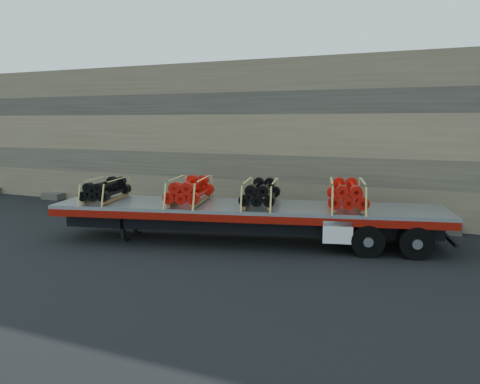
{
  "coord_description": "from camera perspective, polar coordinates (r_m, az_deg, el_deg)",
  "views": [
    {
      "loc": [
        6.8,
        -14.63,
        4.3
      ],
      "look_at": [
        -0.15,
        1.23,
        1.67
      ],
      "focal_mm": 35.0,
      "sensor_mm": 36.0,
      "label": 1
    }
  ],
  "objects": [
    {
      "name": "bundle_midfront",
      "position": [
        16.93,
        -6.11,
        0.11
      ],
      "size": [
        1.79,
        2.68,
        0.87
      ],
      "primitive_type": null,
      "rotation": [
        0.0,
        0.0,
        0.25
      ],
      "color": "red",
      "rests_on": "trailer"
    },
    {
      "name": "trailer",
      "position": [
        16.7,
        0.75,
        -3.86
      ],
      "size": [
        13.91,
        5.88,
        1.37
      ],
      "primitive_type": null,
      "rotation": [
        0.0,
        0.0,
        0.25
      ],
      "color": "#ABADB2",
      "rests_on": "ground"
    },
    {
      "name": "bundle_midrear",
      "position": [
        16.43,
        2.55,
        -0.17
      ],
      "size": [
        1.72,
        2.58,
        0.84
      ],
      "primitive_type": null,
      "rotation": [
        0.0,
        0.0,
        0.25
      ],
      "color": "black",
      "rests_on": "trailer"
    },
    {
      "name": "bundle_rear",
      "position": [
        16.33,
        12.88,
        -0.33
      ],
      "size": [
        1.84,
        2.75,
        0.89
      ],
      "primitive_type": null,
      "rotation": [
        0.0,
        0.0,
        0.25
      ],
      "color": "red",
      "rests_on": "trailer"
    },
    {
      "name": "rock_wall",
      "position": [
        22.21,
        5.86,
        6.53
      ],
      "size": [
        44.0,
        3.0,
        7.0
      ],
      "primitive_type": "cube",
      "color": "#7A6B54",
      "rests_on": "ground"
    },
    {
      "name": "ground",
      "position": [
        16.7,
        -1.23,
        -6.29
      ],
      "size": [
        120.0,
        120.0,
        0.0
      ],
      "primitive_type": "plane",
      "color": "black",
      "rests_on": "ground"
    },
    {
      "name": "bundle_front",
      "position": [
        18.08,
        -16.04,
        0.2
      ],
      "size": [
        1.58,
        2.36,
        0.77
      ],
      "primitive_type": null,
      "rotation": [
        0.0,
        0.0,
        0.25
      ],
      "color": "black",
      "rests_on": "trailer"
    }
  ]
}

